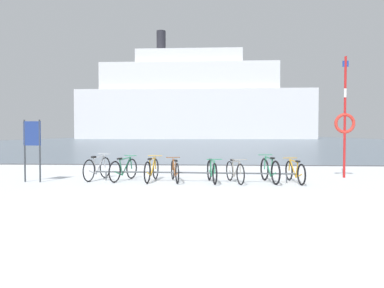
# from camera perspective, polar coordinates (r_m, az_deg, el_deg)

# --- Properties ---
(ground) EXTENTS (80.00, 132.00, 0.08)m
(ground) POSITION_cam_1_polar(r_m,az_deg,el_deg) (60.81, 2.38, 0.35)
(ground) COLOR silver
(bike_rack) EXTENTS (6.31, 0.35, 0.31)m
(bike_rack) POSITION_cam_1_polar(r_m,az_deg,el_deg) (11.27, 0.32, -4.62)
(bike_rack) COLOR #4C5156
(bike_rack) RESTS_ON ground
(bicycle_0) EXTENTS (0.51, 1.72, 0.83)m
(bicycle_0) POSITION_cam_1_polar(r_m,az_deg,el_deg) (12.11, -14.78, -3.73)
(bicycle_0) COLOR black
(bicycle_0) RESTS_ON ground
(bicycle_1) EXTENTS (0.62, 1.64, 0.79)m
(bicycle_1) POSITION_cam_1_polar(r_m,az_deg,el_deg) (11.73, -10.80, -3.98)
(bicycle_1) COLOR black
(bicycle_1) RESTS_ON ground
(bicycle_2) EXTENTS (0.46, 1.68, 0.79)m
(bicycle_2) POSITION_cam_1_polar(r_m,az_deg,el_deg) (11.42, -6.42, -4.11)
(bicycle_2) COLOR black
(bicycle_2) RESTS_ON ground
(bicycle_3) EXTENTS (0.54, 1.62, 0.74)m
(bicycle_3) POSITION_cam_1_polar(r_m,az_deg,el_deg) (11.29, -2.74, -4.27)
(bicycle_3) COLOR black
(bicycle_3) RESTS_ON ground
(bicycle_4) EXTENTS (0.47, 1.60, 0.76)m
(bicycle_4) POSITION_cam_1_polar(r_m,az_deg,el_deg) (11.10, 3.17, -4.36)
(bicycle_4) COLOR black
(bicycle_4) RESTS_ON ground
(bicycle_5) EXTENTS (0.58, 1.54, 0.75)m
(bicycle_5) POSITION_cam_1_polar(r_m,az_deg,el_deg) (11.10, 6.82, -4.37)
(bicycle_5) COLOR black
(bicycle_5) RESTS_ON ground
(bicycle_6) EXTENTS (0.49, 1.69, 0.84)m
(bicycle_6) POSITION_cam_1_polar(r_m,az_deg,el_deg) (11.32, 12.24, -4.09)
(bicycle_6) COLOR black
(bicycle_6) RESTS_ON ground
(bicycle_7) EXTENTS (0.46, 1.69, 0.74)m
(bicycle_7) POSITION_cam_1_polar(r_m,az_deg,el_deg) (11.46, 16.02, -4.26)
(bicycle_7) COLOR black
(bicycle_7) RESTS_ON ground
(info_sign) EXTENTS (0.55, 0.08, 1.94)m
(info_sign) POSITION_cam_1_polar(r_m,az_deg,el_deg) (12.16, -24.04, 0.60)
(info_sign) COLOR #33383D
(info_sign) RESTS_ON ground
(rescue_post) EXTENTS (0.70, 0.11, 4.11)m
(rescue_post) POSITION_cam_1_polar(r_m,az_deg,el_deg) (13.25, 23.09, 3.56)
(rescue_post) COLOR red
(rescue_post) RESTS_ON ground
(ferry_ship) EXTENTS (56.99, 12.76, 26.88)m
(ferry_ship) POSITION_cam_1_polar(r_m,az_deg,el_deg) (90.28, 0.22, 6.59)
(ferry_ship) COLOR white
(ferry_ship) RESTS_ON ground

